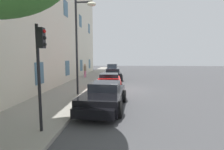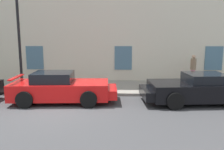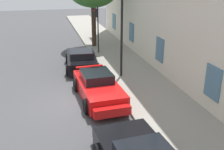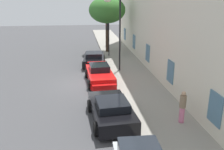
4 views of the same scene
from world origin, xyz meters
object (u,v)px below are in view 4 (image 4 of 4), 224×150
(traffic_light, at_px, (108,33))
(street_lamp, at_px, (115,22))
(sportscar_yellow_flank, at_px, (100,76))
(sportscar_white_middle, at_px, (110,109))
(pedestrian_admiring, at_px, (183,107))
(tree_near_kerb, at_px, (107,10))
(sportscar_red_lead, at_px, (94,59))

(traffic_light, xyz_separation_m, street_lamp, (5.66, -0.04, 1.81))
(sportscar_yellow_flank, distance_m, traffic_light, 8.82)
(sportscar_white_middle, distance_m, pedestrian_admiring, 3.80)
(sportscar_white_middle, bearing_deg, street_lamp, 170.17)
(tree_near_kerb, xyz_separation_m, street_lamp, (7.85, -0.19, -0.50))
(traffic_light, bearing_deg, sportscar_yellow_flank, -10.83)
(sportscar_red_lead, xyz_separation_m, street_lamp, (2.62, 1.71, 3.80))
(sportscar_red_lead, xyz_separation_m, tree_near_kerb, (-5.23, 1.90, 4.30))
(sportscar_white_middle, bearing_deg, pedestrian_admiring, 73.56)
(traffic_light, height_order, street_lamp, street_lamp)
(sportscar_white_middle, height_order, street_lamp, street_lamp)
(traffic_light, height_order, pedestrian_admiring, traffic_light)
(sportscar_red_lead, height_order, pedestrian_admiring, pedestrian_admiring)
(street_lamp, height_order, pedestrian_admiring, street_lamp)
(sportscar_white_middle, height_order, pedestrian_admiring, pedestrian_admiring)
(sportscar_red_lead, distance_m, pedestrian_admiring, 12.94)
(sportscar_white_middle, relative_size, street_lamp, 0.76)
(sportscar_white_middle, height_order, traffic_light, traffic_light)
(pedestrian_admiring, bearing_deg, street_lamp, -167.72)
(traffic_light, xyz_separation_m, pedestrian_admiring, (15.39, 2.08, -1.57))
(sportscar_white_middle, relative_size, traffic_light, 1.32)
(sportscar_red_lead, relative_size, traffic_light, 1.30)
(sportscar_yellow_flank, xyz_separation_m, tree_near_kerb, (-10.63, 1.76, 4.29))
(sportscar_red_lead, height_order, street_lamp, street_lamp)
(sportscar_white_middle, xyz_separation_m, tree_near_kerb, (-16.52, 1.69, 4.30))
(sportscar_yellow_flank, height_order, traffic_light, traffic_light)
(street_lamp, bearing_deg, tree_near_kerb, 178.62)
(pedestrian_admiring, bearing_deg, sportscar_red_lead, -162.80)
(tree_near_kerb, distance_m, traffic_light, 3.19)
(street_lamp, distance_m, pedestrian_admiring, 10.52)
(sportscar_red_lead, bearing_deg, sportscar_yellow_flank, 1.42)
(pedestrian_admiring, bearing_deg, sportscar_yellow_flank, -152.02)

